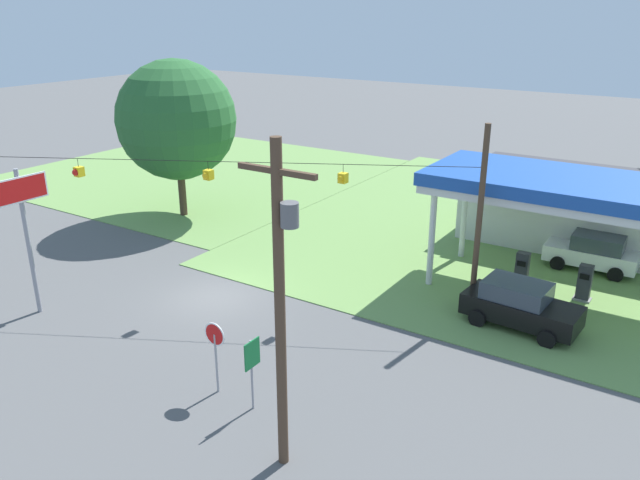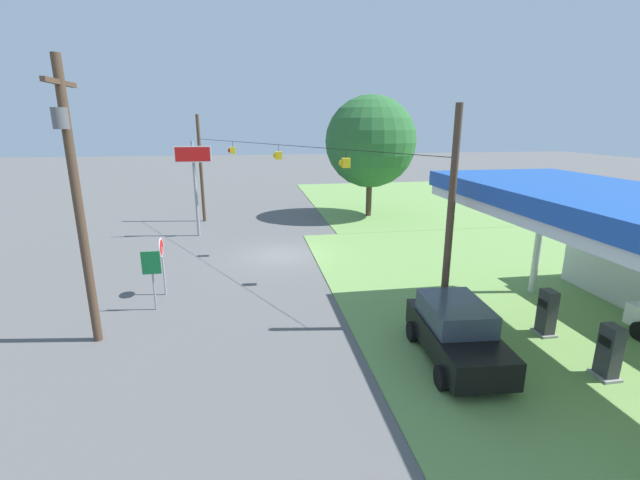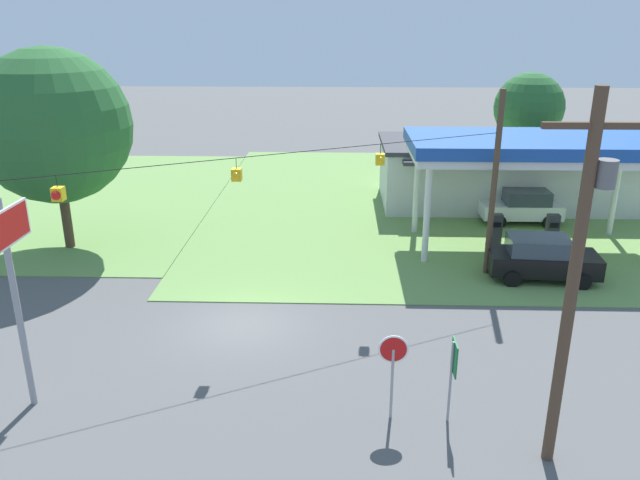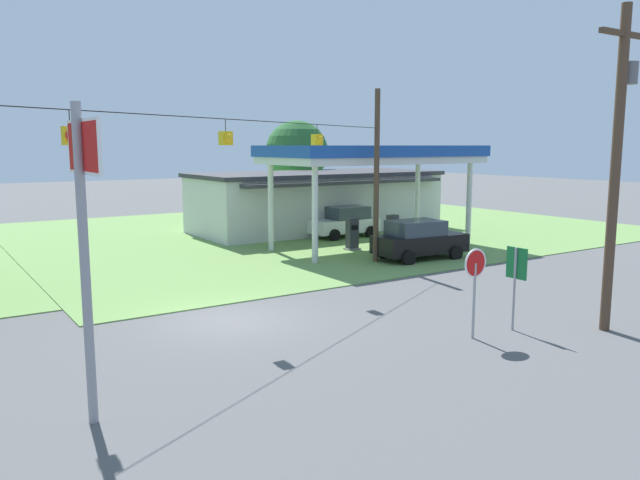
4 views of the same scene
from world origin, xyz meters
The scene contains 15 objects.
ground_plane centered at (0.00, 0.00, 0.00)m, with size 160.00×160.00×0.00m, color #565656.
grass_verge_station_corner centered at (14.03, 15.75, 0.02)m, with size 36.00×28.00×0.04m, color #6B934C.
grass_verge_opposite_corner centered at (-16.00, 16.00, 0.02)m, with size 24.00×24.00×0.04m, color #6B934C.
gas_station_canopy centered at (12.03, 8.26, 4.73)m, with size 11.13×5.41×5.24m.
gas_station_store centered at (13.52, 15.73, 1.82)m, with size 15.55×6.99×3.62m.
fuel_pump_near centered at (10.71, 8.26, 0.78)m, with size 0.71×0.56×1.63m.
fuel_pump_far centered at (13.35, 8.26, 0.78)m, with size 0.71×0.56×1.63m.
car_at_pumps_front centered at (11.71, 4.44, 0.95)m, with size 4.51×2.36×1.84m.
car_at_pumps_rear centered at (12.98, 12.09, 0.92)m, with size 4.12×2.13×1.79m.
stop_sign_roadside centered at (4.81, -5.30, 1.81)m, with size 0.80×0.08×2.50m.
stop_sign_overhead centered at (-5.15, -4.95, 4.28)m, with size 0.22×2.23×6.02m.
route_sign centered at (6.37, -5.39, 1.71)m, with size 0.10×0.70×2.40m.
utility_pole_main centered at (8.61, -6.83, 5.05)m, with size 2.20×0.44×9.01m.
signal_span_gantry centered at (0.00, -0.01, 4.15)m, with size 19.47×10.24×7.69m.
tree_west_verge centered at (-9.38, 7.61, 5.72)m, with size 6.87×6.87×9.16m.
Camera 1 is at (17.01, -18.05, 11.71)m, focal length 35.00 mm.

